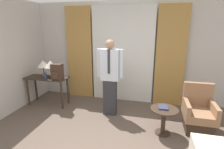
# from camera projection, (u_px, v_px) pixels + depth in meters

# --- Properties ---
(wall_back) EXTENTS (10.00, 0.06, 2.70)m
(wall_back) POSITION_uv_depth(u_px,v_px,m) (123.00, 52.00, 4.84)
(wall_back) COLOR beige
(wall_back) RESTS_ON ground_plane
(curtain_sheer_center) EXTENTS (1.67, 0.06, 2.58)m
(curtain_sheer_center) POSITION_uv_depth(u_px,v_px,m) (122.00, 55.00, 4.74)
(curtain_sheer_center) COLOR white
(curtain_sheer_center) RESTS_ON ground_plane
(curtain_drape_left) EXTENTS (0.74, 0.06, 2.58)m
(curtain_drape_left) POSITION_uv_depth(u_px,v_px,m) (80.00, 54.00, 5.02)
(curtain_drape_left) COLOR #B28442
(curtain_drape_left) RESTS_ON ground_plane
(curtain_drape_right) EXTENTS (0.74, 0.06, 2.58)m
(curtain_drape_right) POSITION_uv_depth(u_px,v_px,m) (171.00, 57.00, 4.46)
(curtain_drape_right) COLOR #B28442
(curtain_drape_right) RESTS_ON ground_plane
(desk) EXTENTS (1.11, 0.45, 0.76)m
(desk) POSITION_uv_depth(u_px,v_px,m) (47.00, 82.00, 4.62)
(desk) COLOR #38281E
(desk) RESTS_ON ground_plane
(table_lamp_left) EXTENTS (0.29, 0.29, 0.44)m
(table_lamp_left) POSITION_uv_depth(u_px,v_px,m) (43.00, 64.00, 4.57)
(table_lamp_left) COLOR #4C4238
(table_lamp_left) RESTS_ON desk
(table_lamp_right) EXTENTS (0.29, 0.29, 0.44)m
(table_lamp_right) POSITION_uv_depth(u_px,v_px,m) (50.00, 65.00, 4.53)
(table_lamp_right) COLOR #4C4238
(table_lamp_right) RESTS_ON desk
(bottle_near_edge) EXTENTS (0.08, 0.08, 0.18)m
(bottle_near_edge) POSITION_uv_depth(u_px,v_px,m) (45.00, 76.00, 4.40)
(bottle_near_edge) COLOR #2D3851
(bottle_near_edge) RESTS_ON desk
(backpack) EXTENTS (0.27, 0.21, 0.40)m
(backpack) POSITION_uv_depth(u_px,v_px,m) (57.00, 72.00, 4.34)
(backpack) COLOR #422D23
(backpack) RESTS_ON desk
(person) EXTENTS (0.61, 0.21, 1.78)m
(person) POSITION_uv_depth(u_px,v_px,m) (110.00, 75.00, 3.99)
(person) COLOR #2D2D33
(person) RESTS_ON ground_plane
(armchair) EXTENTS (0.58, 0.64, 0.93)m
(armchair) POSITION_uv_depth(u_px,v_px,m) (198.00, 114.00, 3.53)
(armchair) COLOR #38281E
(armchair) RESTS_ON ground_plane
(side_table) EXTENTS (0.53, 0.53, 0.53)m
(side_table) POSITION_uv_depth(u_px,v_px,m) (164.00, 117.00, 3.37)
(side_table) COLOR #38281E
(side_table) RESTS_ON ground_plane
(book) EXTENTS (0.18, 0.21, 0.03)m
(book) POSITION_uv_depth(u_px,v_px,m) (163.00, 107.00, 3.36)
(book) COLOR #2D334C
(book) RESTS_ON side_table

